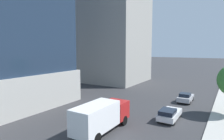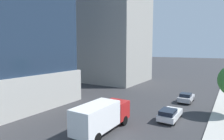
{
  "view_description": "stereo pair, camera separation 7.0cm",
  "coord_description": "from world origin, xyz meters",
  "views": [
    {
      "loc": [
        8.29,
        1.15,
        8.21
      ],
      "look_at": [
        0.69,
        13.43,
        6.65
      ],
      "focal_mm": 31.2,
      "sensor_mm": 36.0,
      "label": 1
    },
    {
      "loc": [
        8.35,
        1.19,
        8.21
      ],
      "look_at": [
        0.69,
        13.43,
        6.65
      ],
      "focal_mm": 31.2,
      "sensor_mm": 36.0,
      "label": 2
    }
  ],
  "objects": [
    {
      "name": "construction_building",
      "position": [
        -18.14,
        44.07,
        18.13
      ],
      "size": [
        20.92,
        15.85,
        40.24
      ],
      "color": "#9E9B93",
      "rests_on": "ground"
    },
    {
      "name": "car_white",
      "position": [
        2.45,
        23.21,
        0.73
      ],
      "size": [
        1.88,
        4.33,
        1.43
      ],
      "color": "silver",
      "rests_on": "ground"
    },
    {
      "name": "car_silver",
      "position": [
        2.45,
        32.35,
        0.72
      ],
      "size": [
        1.83,
        4.03,
        1.46
      ],
      "color": "#B7B7BC",
      "rests_on": "ground"
    },
    {
      "name": "box_truck",
      "position": [
        -2.32,
        16.31,
        1.72
      ],
      "size": [
        2.36,
        7.34,
        3.02
      ],
      "color": "#B21E1E",
      "rests_on": "ground"
    }
  ]
}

